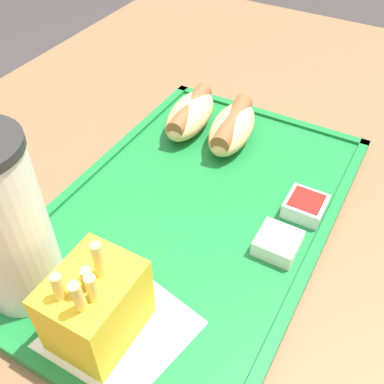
{
  "coord_description": "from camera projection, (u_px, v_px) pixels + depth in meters",
  "views": [
    {
      "loc": [
        -0.33,
        -0.21,
        1.15
      ],
      "look_at": [
        -0.02,
        -0.03,
        0.8
      ],
      "focal_mm": 42.0,
      "sensor_mm": 36.0,
      "label": 1
    }
  ],
  "objects": [
    {
      "name": "sauce_cup_ketchup",
      "position": [
        305.0,
        206.0,
        0.51
      ],
      "size": [
        0.04,
        0.04,
        0.02
      ],
      "color": "silver",
      "rests_on": "food_tray"
    },
    {
      "name": "paper_napkin",
      "position": [
        119.0,
        336.0,
        0.4
      ],
      "size": [
        0.14,
        0.13,
        0.0
      ],
      "color": "white",
      "rests_on": "food_tray"
    },
    {
      "name": "food_tray",
      "position": [
        192.0,
        214.0,
        0.52
      ],
      "size": [
        0.46,
        0.3,
        0.01
      ],
      "color": "#197233",
      "rests_on": "dining_table"
    },
    {
      "name": "soda_cup",
      "position": [
        4.0,
        225.0,
        0.38
      ],
      "size": [
        0.08,
        0.08,
        0.21
      ],
      "color": "silver",
      "rests_on": "food_tray"
    },
    {
      "name": "hot_dog_near",
      "position": [
        232.0,
        127.0,
        0.6
      ],
      "size": [
        0.12,
        0.07,
        0.04
      ],
      "color": "#DBB270",
      "rests_on": "food_tray"
    },
    {
      "name": "fries_carton",
      "position": [
        96.0,
        306.0,
        0.38
      ],
      "size": [
        0.08,
        0.06,
        0.11
      ],
      "color": "gold",
      "rests_on": "food_tray"
    },
    {
      "name": "dining_table",
      "position": [
        182.0,
        350.0,
        0.81
      ],
      "size": [
        1.24,
        0.81,
        0.76
      ],
      "color": "brown",
      "rests_on": "ground_plane"
    },
    {
      "name": "sauce_cup_mayo",
      "position": [
        278.0,
        243.0,
        0.47
      ],
      "size": [
        0.04,
        0.04,
        0.02
      ],
      "color": "silver",
      "rests_on": "food_tray"
    },
    {
      "name": "hot_dog_far",
      "position": [
        190.0,
        114.0,
        0.62
      ],
      "size": [
        0.12,
        0.07,
        0.04
      ],
      "color": "#DBB270",
      "rests_on": "food_tray"
    }
  ]
}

